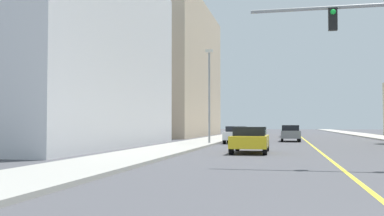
{
  "coord_description": "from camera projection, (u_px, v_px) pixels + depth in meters",
  "views": [
    {
      "loc": [
        -1.96,
        -4.59,
        1.58
      ],
      "look_at": [
        -7.21,
        19.69,
        2.53
      ],
      "focal_mm": 40.29,
      "sensor_mm": 36.0,
      "label": 1
    }
  ],
  "objects": [
    {
      "name": "building_left_near",
      "position": [
        46.0,
        55.0,
        31.01
      ],
      "size": [
        13.02,
        21.38,
        13.1
      ],
      "primitive_type": "cube",
      "color": "silver",
      "rests_on": "ground"
    },
    {
      "name": "sidewalk_left",
      "position": [
        220.0,
        138.0,
        46.92
      ],
      "size": [
        3.5,
        168.0,
        0.15
      ],
      "primitive_type": "cube",
      "color": "#9E9B93",
      "rests_on": "ground"
    },
    {
      "name": "building_left_far",
      "position": [
        145.0,
        72.0,
        59.73
      ],
      "size": [
        17.36,
        25.72,
        17.66
      ],
      "primitive_type": "cube",
      "color": "tan",
      "rests_on": "ground"
    },
    {
      "name": "car_white",
      "position": [
        236.0,
        134.0,
        35.83
      ],
      "size": [
        1.91,
        3.97,
        1.42
      ],
      "rotation": [
        0.0,
        0.0,
        3.16
      ],
      "color": "white",
      "rests_on": "ground"
    },
    {
      "name": "ground",
      "position": [
        304.0,
        139.0,
        45.03
      ],
      "size": [
        192.0,
        192.0,
        0.0
      ],
      "primitive_type": "plane",
      "color": "#47474C"
    },
    {
      "name": "car_gray",
      "position": [
        290.0,
        133.0,
        39.79
      ],
      "size": [
        1.75,
        4.24,
        1.51
      ],
      "rotation": [
        0.0,
        0.0,
        0.01
      ],
      "color": "slate",
      "rests_on": "ground"
    },
    {
      "name": "car_green",
      "position": [
        288.0,
        131.0,
        54.23
      ],
      "size": [
        1.87,
        4.08,
        1.43
      ],
      "rotation": [
        0.0,
        0.0,
        0.01
      ],
      "color": "#196638",
      "rests_on": "ground"
    },
    {
      "name": "lane_marking_center",
      "position": [
        304.0,
        139.0,
        45.03
      ],
      "size": [
        0.16,
        144.0,
        0.01
      ],
      "primitive_type": "cube",
      "color": "yellow",
      "rests_on": "ground"
    },
    {
      "name": "car_yellow",
      "position": [
        250.0,
        139.0,
        23.85
      ],
      "size": [
        1.99,
        4.29,
        1.44
      ],
      "rotation": [
        0.0,
        0.0,
        0.01
      ],
      "color": "gold",
      "rests_on": "ground"
    },
    {
      "name": "street_lamp",
      "position": [
        209.0,
        91.0,
        33.5
      ],
      "size": [
        0.56,
        0.28,
        7.27
      ],
      "color": "gray",
      "rests_on": "sidewalk_left"
    }
  ]
}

